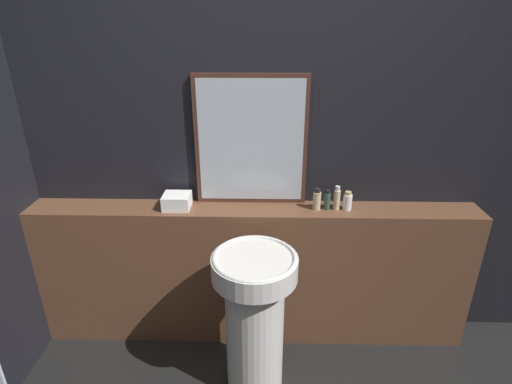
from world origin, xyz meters
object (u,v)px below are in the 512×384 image
at_px(pedestal_sink, 255,316).
at_px(conditioner_bottle, 327,200).
at_px(mirror, 251,142).
at_px(shampoo_bottle, 317,200).
at_px(towel_stack, 177,201).
at_px(body_wash_bottle, 348,201).
at_px(lotion_bottle, 337,199).

height_order(pedestal_sink, conditioner_bottle, conditioner_bottle).
relative_size(mirror, shampoo_bottle, 5.84).
bearing_deg(shampoo_bottle, towel_stack, 180.00).
distance_m(pedestal_sink, body_wash_bottle, 0.87).
distance_m(shampoo_bottle, body_wash_bottle, 0.19).
distance_m(mirror, conditioner_bottle, 0.58).
xyz_separation_m(mirror, shampoo_bottle, (0.40, -0.10, -0.33)).
height_order(mirror, towel_stack, mirror).
xyz_separation_m(mirror, conditioner_bottle, (0.46, -0.10, -0.33)).
xyz_separation_m(pedestal_sink, shampoo_bottle, (0.37, 0.44, 0.52)).
xyz_separation_m(mirror, lotion_bottle, (0.52, -0.10, -0.32)).
height_order(conditioner_bottle, body_wash_bottle, conditioner_bottle).
xyz_separation_m(towel_stack, shampoo_bottle, (0.85, 0.00, 0.02)).
height_order(pedestal_sink, mirror, mirror).
height_order(lotion_bottle, body_wash_bottle, lotion_bottle).
distance_m(pedestal_sink, shampoo_bottle, 0.77).
height_order(shampoo_bottle, body_wash_bottle, shampoo_bottle).
bearing_deg(pedestal_sink, lotion_bottle, 42.15).
bearing_deg(body_wash_bottle, lotion_bottle, 180.00).
relative_size(pedestal_sink, conditioner_bottle, 7.05).
xyz_separation_m(pedestal_sink, lotion_bottle, (0.48, 0.44, 0.52)).
bearing_deg(conditioner_bottle, body_wash_bottle, 0.00).
height_order(mirror, shampoo_bottle, mirror).
relative_size(towel_stack, lotion_bottle, 1.08).
bearing_deg(mirror, pedestal_sink, -86.28).
bearing_deg(mirror, body_wash_bottle, -9.61).
distance_m(pedestal_sink, lotion_bottle, 0.84).
relative_size(mirror, towel_stack, 4.83).
relative_size(shampoo_bottle, lotion_bottle, 0.89).
distance_m(towel_stack, body_wash_bottle, 1.04).
height_order(shampoo_bottle, lotion_bottle, lotion_bottle).
bearing_deg(towel_stack, lotion_bottle, 0.00).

